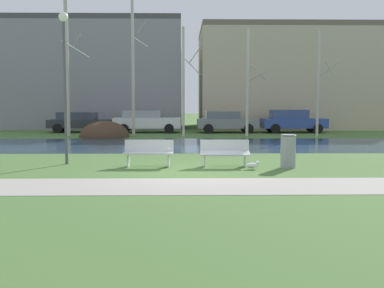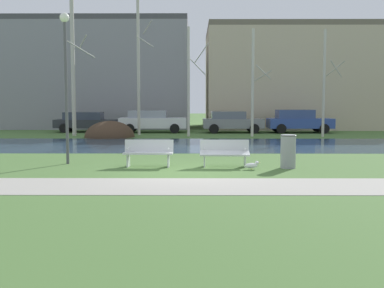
# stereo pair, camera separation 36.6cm
# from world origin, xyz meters

# --- Properties ---
(ground_plane) EXTENTS (120.00, 120.00, 0.00)m
(ground_plane) POSITION_xyz_m (0.00, 10.00, 0.00)
(ground_plane) COLOR #476B33
(paved_path_strip) EXTENTS (60.00, 2.36, 0.01)m
(paved_path_strip) POSITION_xyz_m (0.00, -2.37, 0.01)
(paved_path_strip) COLOR #9E998E
(paved_path_strip) RESTS_ON ground
(river_band) EXTENTS (80.00, 7.77, 0.01)m
(river_band) POSITION_xyz_m (0.00, 8.98, 0.00)
(river_band) COLOR #2D475B
(river_band) RESTS_ON ground
(soil_mound) EXTENTS (2.95, 3.39, 1.94)m
(soil_mound) POSITION_xyz_m (-4.81, 14.05, 0.00)
(soil_mound) COLOR #423021
(soil_mound) RESTS_ON ground
(bench_left) EXTENTS (1.62, 0.61, 0.87)m
(bench_left) POSITION_xyz_m (-1.24, 1.20, 0.47)
(bench_left) COLOR silver
(bench_left) RESTS_ON ground
(bench_right) EXTENTS (1.62, 0.61, 0.87)m
(bench_right) POSITION_xyz_m (1.24, 1.20, 0.47)
(bench_right) COLOR silver
(bench_right) RESTS_ON ground
(trash_bin) EXTENTS (0.51, 0.51, 1.07)m
(trash_bin) POSITION_xyz_m (3.24, 0.89, 0.55)
(trash_bin) COLOR gray
(trash_bin) RESTS_ON ground
(seagull) EXTENTS (0.47, 0.17, 0.27)m
(seagull) POSITION_xyz_m (2.06, 0.56, 0.13)
(seagull) COLOR white
(seagull) RESTS_ON ground
(streetlamp) EXTENTS (0.32, 0.32, 5.05)m
(streetlamp) POSITION_xyz_m (-4.06, 1.90, 3.40)
(streetlamp) COLOR #4C4C51
(streetlamp) RESTS_ON ground
(birch_far_left) EXTENTS (1.54, 2.32, 8.95)m
(birch_far_left) POSITION_xyz_m (-7.20, 15.24, 4.52)
(birch_far_left) COLOR #BCB7A8
(birch_far_left) RESTS_ON ground
(birch_left) EXTENTS (1.06, 1.86, 9.18)m
(birch_left) POSITION_xyz_m (-3.24, 15.77, 4.65)
(birch_left) COLOR #BCB7A8
(birch_left) RESTS_ON ground
(birch_center_left) EXTENTS (1.30, 2.22, 6.59)m
(birch_center_left) POSITION_xyz_m (-0.07, 14.72, 3.37)
(birch_center_left) COLOR beige
(birch_center_left) RESTS_ON ground
(birch_center) EXTENTS (1.21, 2.20, 6.47)m
(birch_center) POSITION_xyz_m (3.80, 14.65, 3.26)
(birch_center) COLOR beige
(birch_center) RESTS_ON ground
(birch_center_right) EXTENTS (1.26, 2.18, 6.39)m
(birch_center_right) POSITION_xyz_m (8.02, 14.38, 3.24)
(birch_center_right) COLOR #BCB7A8
(birch_center_right) RESTS_ON ground
(parked_van_nearest_dark) EXTENTS (4.61, 2.03, 1.38)m
(parked_van_nearest_dark) POSITION_xyz_m (-7.18, 18.66, 0.74)
(parked_van_nearest_dark) COLOR #282B30
(parked_van_nearest_dark) RESTS_ON ground
(parked_sedan_second_white) EXTENTS (4.57, 2.09, 1.50)m
(parked_sedan_second_white) POSITION_xyz_m (-2.68, 18.25, 0.80)
(parked_sedan_second_white) COLOR silver
(parked_sedan_second_white) RESTS_ON ground
(parked_hatch_third_grey) EXTENTS (4.08, 2.05, 1.45)m
(parked_hatch_third_grey) POSITION_xyz_m (2.78, 18.04, 0.77)
(parked_hatch_third_grey) COLOR slate
(parked_hatch_third_grey) RESTS_ON ground
(parked_wagon_fourth_blue) EXTENTS (4.35, 2.04, 1.56)m
(parked_wagon_fourth_blue) POSITION_xyz_m (7.31, 18.04, 0.81)
(parked_wagon_fourth_blue) COLOR #2D4793
(parked_wagon_fourth_blue) RESTS_ON ground
(building_grey_warehouse) EXTENTS (15.64, 7.37, 8.54)m
(building_grey_warehouse) POSITION_xyz_m (-8.10, 24.79, 4.27)
(building_grey_warehouse) COLOR gray
(building_grey_warehouse) RESTS_ON ground
(building_beige_block) EXTENTS (15.01, 9.74, 7.94)m
(building_beige_block) POSITION_xyz_m (8.78, 24.93, 3.97)
(building_beige_block) COLOR #BCAD8E
(building_beige_block) RESTS_ON ground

